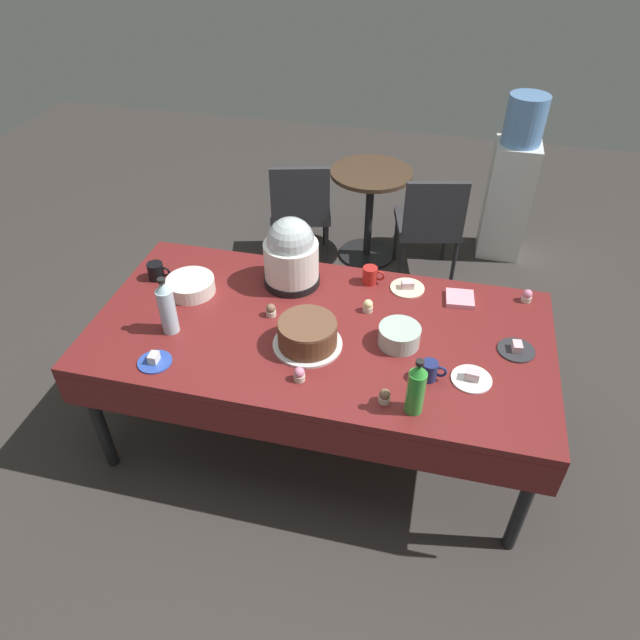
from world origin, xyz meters
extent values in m
plane|color=#383330|center=(0.00, 0.00, 0.00)|extent=(9.00, 9.00, 0.00)
cube|color=maroon|center=(0.00, 0.00, 0.73)|extent=(2.20, 1.10, 0.04)
cylinder|color=black|center=(-1.02, -0.47, 0.35)|extent=(0.06, 0.06, 0.71)
cylinder|color=black|center=(1.02, -0.47, 0.35)|extent=(0.06, 0.06, 0.71)
cylinder|color=black|center=(-1.02, 0.47, 0.35)|extent=(0.06, 0.06, 0.71)
cylinder|color=black|center=(1.02, 0.47, 0.35)|extent=(0.06, 0.06, 0.71)
cube|color=maroon|center=(0.00, -0.55, 0.62)|extent=(2.20, 0.01, 0.18)
cube|color=maroon|center=(0.00, 0.55, 0.62)|extent=(2.20, 0.01, 0.18)
cylinder|color=silver|center=(-0.03, -0.13, 0.76)|extent=(0.32, 0.32, 0.01)
cylinder|color=brown|center=(-0.03, -0.13, 0.82)|extent=(0.27, 0.27, 0.11)
cylinder|color=brown|center=(-0.03, -0.13, 0.88)|extent=(0.27, 0.27, 0.01)
cylinder|color=black|center=(-0.23, 0.33, 0.77)|extent=(0.30, 0.30, 0.04)
cylinder|color=white|center=(-0.23, 0.33, 0.89)|extent=(0.28, 0.28, 0.20)
sphere|color=#B2BCC1|center=(-0.23, 0.33, 1.01)|extent=(0.24, 0.24, 0.24)
cylinder|color=#B2C6BC|center=(0.38, -0.02, 0.80)|extent=(0.20, 0.20, 0.09)
cylinder|color=silver|center=(-0.72, 0.13, 0.79)|extent=(0.25, 0.25, 0.08)
cylinder|color=#2D2D33|center=(0.91, 0.05, 0.75)|extent=(0.17, 0.17, 0.01)
cube|color=beige|center=(0.91, 0.05, 0.78)|extent=(0.05, 0.06, 0.04)
cylinder|color=beige|center=(0.37, 0.42, 0.75)|extent=(0.18, 0.18, 0.01)
cube|color=beige|center=(0.37, 0.42, 0.78)|extent=(0.07, 0.06, 0.04)
cylinder|color=#2D4CB2|center=(-0.67, -0.40, 0.75)|extent=(0.15, 0.15, 0.01)
cube|color=white|center=(-0.67, -0.40, 0.78)|extent=(0.04, 0.06, 0.04)
cylinder|color=white|center=(0.72, -0.19, 0.75)|extent=(0.18, 0.18, 0.01)
cube|color=beige|center=(0.72, -0.19, 0.78)|extent=(0.07, 0.05, 0.04)
cylinder|color=beige|center=(-0.26, 0.04, 0.77)|extent=(0.05, 0.05, 0.03)
sphere|color=brown|center=(-0.26, 0.04, 0.79)|extent=(0.05, 0.05, 0.05)
cylinder|color=beige|center=(0.20, 0.18, 0.77)|extent=(0.05, 0.05, 0.03)
sphere|color=beige|center=(0.20, 0.18, 0.79)|extent=(0.05, 0.05, 0.05)
cylinder|color=beige|center=(0.37, -0.40, 0.77)|extent=(0.05, 0.05, 0.03)
sphere|color=brown|center=(0.37, -0.40, 0.79)|extent=(0.05, 0.05, 0.05)
cylinder|color=beige|center=(0.97, 0.45, 0.77)|extent=(0.05, 0.05, 0.03)
sphere|color=pink|center=(0.97, 0.45, 0.79)|extent=(0.05, 0.05, 0.05)
cylinder|color=beige|center=(-0.01, -0.36, 0.77)|extent=(0.05, 0.05, 0.03)
sphere|color=pink|center=(-0.01, -0.36, 0.79)|extent=(0.05, 0.05, 0.05)
cylinder|color=silver|center=(-0.69, -0.18, 0.87)|extent=(0.08, 0.08, 0.23)
cone|color=silver|center=(-0.69, -0.18, 1.01)|extent=(0.07, 0.07, 0.05)
cylinder|color=black|center=(-0.69, -0.18, 1.04)|extent=(0.04, 0.04, 0.02)
cylinder|color=green|center=(0.49, -0.42, 0.85)|extent=(0.07, 0.07, 0.21)
cone|color=green|center=(0.49, -0.42, 0.98)|extent=(0.07, 0.07, 0.05)
cylinder|color=black|center=(0.49, -0.42, 1.02)|extent=(0.03, 0.03, 0.02)
cylinder|color=navy|center=(0.54, -0.22, 0.80)|extent=(0.07, 0.07, 0.09)
torus|color=navy|center=(0.58, -0.22, 0.80)|extent=(0.06, 0.01, 0.06)
cylinder|color=black|center=(-0.95, 0.20, 0.80)|extent=(0.08, 0.08, 0.09)
torus|color=black|center=(-0.89, 0.20, 0.80)|extent=(0.06, 0.01, 0.06)
cylinder|color=#B2231E|center=(0.17, 0.43, 0.80)|extent=(0.08, 0.08, 0.09)
torus|color=#B2231E|center=(0.22, 0.43, 0.80)|extent=(0.06, 0.01, 0.06)
cube|color=pink|center=(0.64, 0.38, 0.76)|extent=(0.15, 0.15, 0.02)
cube|color=#333338|center=(-0.55, 1.69, 0.42)|extent=(0.54, 0.54, 0.05)
cube|color=#333338|center=(-0.50, 1.49, 0.65)|extent=(0.41, 0.15, 0.40)
cylinder|color=black|center=(-0.42, 1.92, 0.20)|extent=(0.04, 0.04, 0.40)
cylinder|color=black|center=(-0.78, 1.82, 0.20)|extent=(0.04, 0.04, 0.40)
cylinder|color=black|center=(-0.32, 1.55, 0.20)|extent=(0.04, 0.04, 0.40)
cylinder|color=black|center=(-0.68, 1.46, 0.20)|extent=(0.04, 0.04, 0.40)
cube|color=#333338|center=(0.40, 1.69, 0.42)|extent=(0.53, 0.53, 0.05)
cube|color=#333338|center=(0.45, 1.49, 0.65)|extent=(0.42, 0.13, 0.40)
cylinder|color=black|center=(0.54, 1.92, 0.20)|extent=(0.04, 0.04, 0.40)
cylinder|color=black|center=(0.17, 1.83, 0.20)|extent=(0.04, 0.04, 0.40)
cylinder|color=black|center=(0.63, 1.55, 0.20)|extent=(0.04, 0.04, 0.40)
cylinder|color=black|center=(0.26, 1.46, 0.20)|extent=(0.04, 0.04, 0.40)
cylinder|color=#473323|center=(-0.05, 1.84, 0.70)|extent=(0.60, 0.60, 0.03)
cylinder|color=black|center=(-0.05, 1.84, 0.35)|extent=(0.06, 0.06, 0.67)
cylinder|color=black|center=(-0.05, 1.84, 0.01)|extent=(0.44, 0.44, 0.02)
cube|color=silver|center=(0.96, 2.15, 0.45)|extent=(0.32, 0.32, 0.90)
cylinder|color=#6699D8|center=(0.96, 2.15, 1.07)|extent=(0.28, 0.28, 0.34)
camera|label=1|loc=(0.49, -2.07, 2.55)|focal=32.48mm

